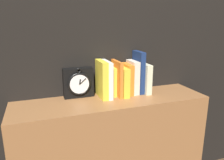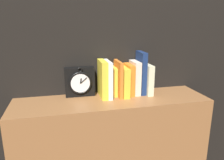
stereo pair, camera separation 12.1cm
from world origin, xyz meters
TOP-DOWN VIEW (x-y plane):
  - bookshelf at (0.00, 0.00)m, footprint 1.11×0.30m
  - clock at (-0.17, 0.11)m, footprint 0.17×0.07m
  - book_slot0_yellow at (-0.04, 0.06)m, footprint 0.03×0.15m
  - book_slot1_white at (-0.01, 0.06)m, footprint 0.03×0.16m
  - book_slot2_yellow at (0.02, 0.08)m, footprint 0.03×0.11m
  - book_slot3_orange at (0.05, 0.06)m, footprint 0.02×0.15m
  - book_slot4_yellow at (0.08, 0.06)m, footprint 0.04×0.16m
  - book_slot5_orange at (0.12, 0.07)m, footprint 0.03×0.13m
  - book_slot6_cream at (0.16, 0.08)m, footprint 0.04×0.13m
  - book_slot7_navy at (0.20, 0.08)m, footprint 0.03×0.12m
  - book_slot8_cream at (0.23, 0.07)m, footprint 0.04×0.15m

SIDE VIEW (x-z plane):
  - bookshelf at x=0.00m, z-range 0.00..0.73m
  - book_slot2_yellow at x=0.02m, z-range 0.73..0.90m
  - book_slot4_yellow at x=0.08m, z-range 0.73..0.90m
  - clock at x=-0.17m, z-range 0.73..0.91m
  - book_slot8_cream at x=0.23m, z-range 0.73..0.91m
  - book_slot5_orange at x=0.12m, z-range 0.73..0.92m
  - book_slot6_cream at x=0.16m, z-range 0.73..0.93m
  - book_slot3_orange at x=0.05m, z-range 0.73..0.94m
  - book_slot1_white at x=-0.01m, z-range 0.73..0.95m
  - book_slot0_yellow at x=-0.04m, z-range 0.73..0.95m
  - book_slot7_navy at x=0.20m, z-range 0.73..0.99m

